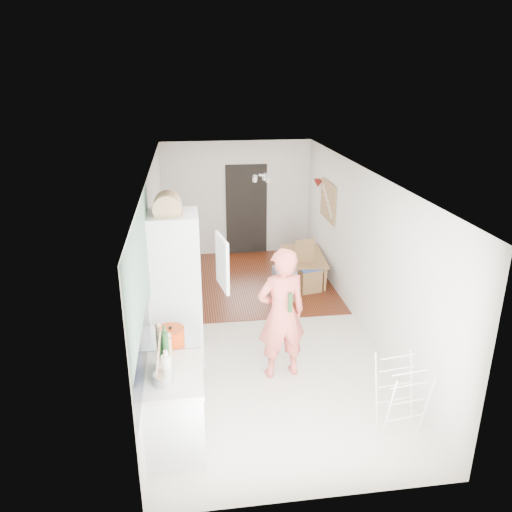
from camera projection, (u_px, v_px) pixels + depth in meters
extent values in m
cube|color=beige|center=(260.00, 326.00, 8.05)|extent=(3.20, 7.00, 0.01)
cube|color=brown|center=(247.00, 281.00, 9.76)|extent=(3.20, 3.30, 0.01)
cube|color=slate|center=(141.00, 272.00, 5.34)|extent=(0.02, 3.00, 1.30)
cube|color=black|center=(143.00, 355.00, 5.07)|extent=(0.02, 1.90, 0.50)
cube|color=black|center=(246.00, 210.00, 10.95)|extent=(0.90, 0.04, 2.00)
cube|color=silver|center=(175.00, 411.00, 5.36)|extent=(0.60, 0.90, 0.86)
cube|color=beige|center=(173.00, 375.00, 5.20)|extent=(0.62, 0.92, 0.06)
cube|color=silver|center=(176.00, 372.00, 6.05)|extent=(0.60, 0.60, 0.88)
cube|color=silver|center=(174.00, 338.00, 5.89)|extent=(0.60, 0.60, 0.04)
cube|color=silver|center=(177.00, 289.00, 6.78)|extent=(0.66, 0.66, 2.15)
cube|color=silver|center=(222.00, 263.00, 6.42)|extent=(0.14, 0.56, 0.70)
cube|color=white|center=(198.00, 256.00, 6.66)|extent=(0.02, 0.52, 0.66)
cube|color=tan|center=(328.00, 201.00, 9.47)|extent=(0.03, 0.90, 0.70)
cube|color=olive|center=(327.00, 201.00, 9.47)|extent=(0.00, 0.94, 0.74)
cone|color=maroon|center=(318.00, 183.00, 10.00)|extent=(0.18, 0.18, 0.16)
imported|color=#D95B50|center=(282.00, 303.00, 6.41)|extent=(0.85, 0.63, 2.14)
imported|color=olive|center=(305.00, 269.00, 9.81)|extent=(0.77, 1.24, 0.42)
cube|color=gray|center=(284.00, 273.00, 8.79)|extent=(0.39, 0.39, 0.17)
cylinder|color=#C03409|center=(171.00, 336.00, 5.72)|extent=(0.36, 0.36, 0.19)
cylinder|color=silver|center=(164.00, 378.00, 5.00)|extent=(0.25, 0.25, 0.11)
cylinder|color=#1D441E|center=(290.00, 302.00, 6.26)|extent=(0.06, 0.06, 0.26)
cylinder|color=#1D441E|center=(165.00, 345.00, 5.39)|extent=(0.08, 0.08, 0.32)
cylinder|color=#1D441E|center=(161.00, 346.00, 5.44)|extent=(0.07, 0.07, 0.26)
cylinder|color=silver|center=(167.00, 366.00, 5.08)|extent=(0.11, 0.11, 0.24)
cylinder|color=tan|center=(169.00, 347.00, 5.44)|extent=(0.07, 0.07, 0.23)
cylinder|color=tan|center=(159.00, 338.00, 5.62)|extent=(0.08, 0.08, 0.24)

